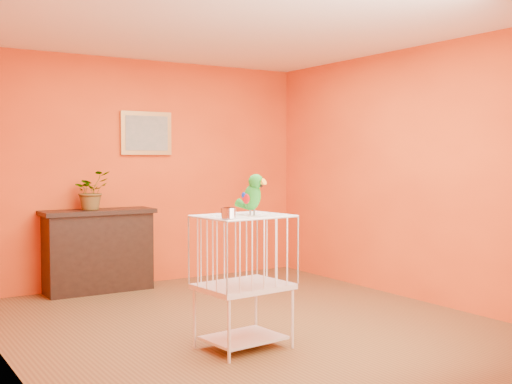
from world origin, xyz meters
TOP-DOWN VIEW (x-y plane):
  - ground at (0.00, 0.00)m, footprint 4.50×4.50m
  - room_shell at (0.00, 0.00)m, footprint 4.50×4.50m
  - console_cabinet at (-0.65, 2.04)m, footprint 1.21×0.44m
  - potted_plant at (-0.72, 2.05)m, footprint 0.50×0.53m
  - framed_picture at (0.00, 2.22)m, footprint 0.62×0.04m
  - birdcage at (-0.39, -0.61)m, footprint 0.71×0.57m
  - feed_cup at (-0.63, -0.80)m, footprint 0.11×0.11m
  - parrot at (-0.32, -0.63)m, footprint 0.18×0.28m

SIDE VIEW (x-z plane):
  - ground at x=0.00m, z-range 0.00..0.00m
  - console_cabinet at x=-0.65m, z-range 0.00..0.90m
  - birdcage at x=-0.39m, z-range 0.02..1.04m
  - potted_plant at x=-0.72m, z-range 0.90..1.23m
  - feed_cup at x=-0.63m, z-range 1.03..1.10m
  - parrot at x=-0.32m, z-range 1.03..1.34m
  - room_shell at x=0.00m, z-range -0.67..3.83m
  - framed_picture at x=0.00m, z-range 1.50..2.00m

